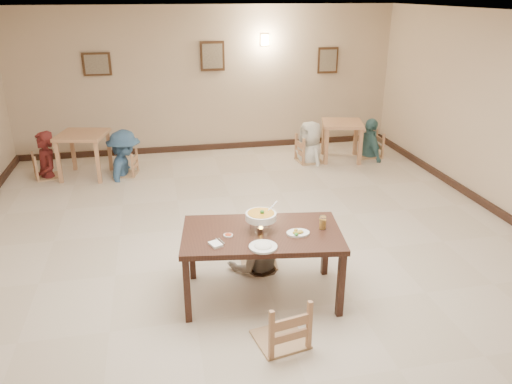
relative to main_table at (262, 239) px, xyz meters
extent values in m
plane|color=beige|center=(0.10, 0.78, -0.73)|extent=(10.00, 10.00, 0.00)
plane|color=white|center=(0.10, 0.78, 2.27)|extent=(10.00, 10.00, 0.00)
plane|color=beige|center=(0.10, 5.78, 0.77)|extent=(10.00, 0.00, 10.00)
cube|color=#301D15|center=(0.10, 5.75, -0.67)|extent=(8.00, 0.06, 0.12)
cube|color=#3B2415|center=(-2.10, 5.74, 1.17)|extent=(0.55, 0.03, 0.45)
cube|color=gray|center=(-2.10, 5.72, 1.17)|extent=(0.45, 0.01, 0.37)
cube|color=#3B2415|center=(0.20, 5.74, 1.27)|extent=(0.50, 0.03, 0.60)
cube|color=gray|center=(0.20, 5.72, 1.27)|extent=(0.41, 0.01, 0.49)
cube|color=#3B2415|center=(2.70, 5.74, 1.12)|extent=(0.45, 0.03, 0.55)
cube|color=gray|center=(2.70, 5.72, 1.12)|extent=(0.37, 0.01, 0.45)
cube|color=#FFD88C|center=(1.30, 5.74, 1.57)|extent=(0.16, 0.05, 0.22)
cube|color=#3B1F16|center=(0.00, 0.00, 0.05)|extent=(1.85, 1.21, 0.06)
cube|color=#3B1F16|center=(-0.86, -0.31, -0.35)|extent=(0.07, 0.07, 0.75)
cube|color=#3B1F16|center=(0.74, -0.54, -0.35)|extent=(0.07, 0.07, 0.75)
cube|color=#3B1F16|center=(-0.74, 0.54, -0.35)|extent=(0.07, 0.07, 0.75)
cube|color=#3B1F16|center=(0.86, 0.31, -0.35)|extent=(0.07, 0.07, 0.75)
cube|color=tan|center=(0.12, 0.73, -0.29)|extent=(0.45, 0.45, 0.05)
cube|color=tan|center=(0.01, -0.82, -0.26)|extent=(0.48, 0.48, 0.05)
imported|color=gray|center=(0.08, 0.64, 0.04)|extent=(0.76, 0.59, 1.54)
torus|color=silver|center=(-0.01, 0.03, 0.22)|extent=(0.26, 0.26, 0.01)
cylinder|color=silver|center=(-0.01, 0.03, 0.10)|extent=(0.07, 0.07, 0.04)
cone|color=#FFA526|center=(-0.01, 0.03, 0.15)|extent=(0.04, 0.04, 0.06)
cylinder|color=white|center=(-0.01, 0.03, 0.26)|extent=(0.34, 0.34, 0.08)
cylinder|color=#C38326|center=(-0.01, 0.03, 0.29)|extent=(0.29, 0.29, 0.02)
sphere|color=#2D7223|center=(0.01, 0.02, 0.31)|extent=(0.05, 0.05, 0.05)
cylinder|color=silver|center=(0.12, 0.09, 0.33)|extent=(0.16, 0.10, 0.11)
cylinder|color=silver|center=(0.10, 0.09, 0.15)|extent=(0.01, 0.01, 0.15)
cylinder|color=silver|center=(-0.11, 0.09, 0.15)|extent=(0.01, 0.01, 0.15)
cylinder|color=silver|center=(-0.01, -0.09, 0.15)|extent=(0.01, 0.01, 0.15)
cylinder|color=white|center=(0.04, 0.33, 0.09)|extent=(0.28, 0.28, 0.02)
ellipsoid|color=white|center=(0.04, 0.33, 0.10)|extent=(0.19, 0.16, 0.06)
cylinder|color=white|center=(-0.06, -0.35, 0.09)|extent=(0.29, 0.29, 0.02)
ellipsoid|color=white|center=(-0.06, -0.35, 0.10)|extent=(0.19, 0.16, 0.07)
cylinder|color=white|center=(0.37, -0.12, 0.09)|extent=(0.25, 0.25, 0.02)
sphere|color=#2D7223|center=(0.33, -0.19, 0.12)|extent=(0.04, 0.04, 0.04)
cylinder|color=white|center=(-0.37, -0.02, 0.09)|extent=(0.10, 0.10, 0.02)
cylinder|color=#A83214|center=(-0.37, -0.02, 0.10)|extent=(0.08, 0.08, 0.01)
cube|color=white|center=(-0.53, -0.20, 0.09)|extent=(0.15, 0.17, 0.03)
cube|color=silver|center=(-0.49, -0.13, 0.09)|extent=(0.06, 0.15, 0.01)
cube|color=silver|center=(-0.46, -0.13, 0.09)|extent=(0.06, 0.15, 0.01)
cylinder|color=white|center=(0.67, -0.05, 0.16)|extent=(0.08, 0.08, 0.15)
cylinder|color=gold|center=(0.67, -0.05, 0.14)|extent=(0.07, 0.07, 0.11)
cube|color=tan|center=(-2.38, 4.54, 0.07)|extent=(1.00, 1.00, 0.06)
cube|color=tan|center=(-2.81, 4.27, -0.34)|extent=(0.07, 0.07, 0.77)
cube|color=tan|center=(-2.11, 4.11, -0.34)|extent=(0.07, 0.07, 0.77)
cube|color=tan|center=(-2.65, 4.96, -0.34)|extent=(0.07, 0.07, 0.77)
cube|color=tan|center=(-1.95, 4.81, -0.34)|extent=(0.07, 0.07, 0.77)
cube|color=tan|center=(2.66, 4.53, 0.03)|extent=(0.96, 0.96, 0.06)
cube|color=tan|center=(2.25, 4.29, -0.37)|extent=(0.07, 0.07, 0.73)
cube|color=tan|center=(2.89, 4.12, -0.37)|extent=(0.07, 0.07, 0.73)
cube|color=tan|center=(2.42, 4.94, -0.37)|extent=(0.07, 0.07, 0.73)
cube|color=tan|center=(3.07, 4.77, -0.37)|extent=(0.07, 0.07, 0.73)
cube|color=tan|center=(-3.09, 4.62, -0.31)|extent=(0.43, 0.43, 0.05)
cube|color=tan|center=(-1.67, 4.47, -0.33)|extent=(0.41, 0.41, 0.04)
cube|color=tan|center=(1.99, 4.53, -0.25)|extent=(0.49, 0.49, 0.05)
cube|color=tan|center=(3.33, 4.61, -0.28)|extent=(0.46, 0.46, 0.05)
imported|color=maroon|center=(-3.09, 4.62, 0.15)|extent=(0.66, 0.76, 1.76)
imported|color=#3E638B|center=(-1.67, 4.47, 0.13)|extent=(0.85, 1.22, 1.73)
imported|color=silver|center=(1.99, 4.53, 0.11)|extent=(0.71, 0.92, 1.67)
imported|color=teal|center=(3.33, 4.61, 0.08)|extent=(0.44, 0.97, 1.62)
camera|label=1|loc=(-1.05, -4.76, 2.53)|focal=35.00mm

